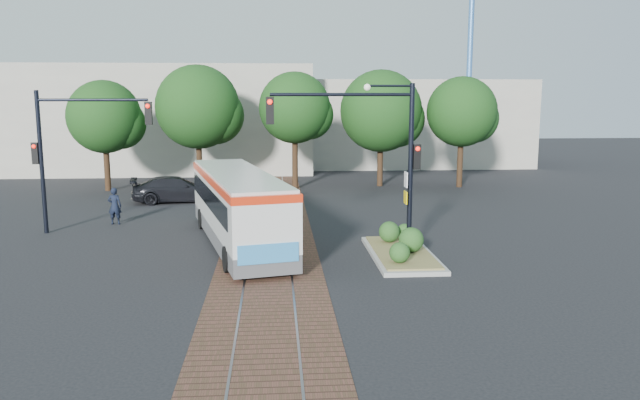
{
  "coord_description": "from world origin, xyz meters",
  "views": [
    {
      "loc": [
        0.25,
        -22.73,
        5.79
      ],
      "look_at": [
        2.06,
        2.1,
        1.6
      ],
      "focal_mm": 35.0,
      "sensor_mm": 36.0,
      "label": 1
    }
  ],
  "objects_px": {
    "parked_car": "(177,189)",
    "signal_pole_left": "(68,142)",
    "traffic_island": "(402,247)",
    "officer": "(115,206)",
    "signal_pole_main": "(377,142)",
    "city_bus": "(238,204)"
  },
  "relations": [
    {
      "from": "parked_car",
      "to": "signal_pole_left",
      "type": "bearing_deg",
      "value": 146.91
    },
    {
      "from": "traffic_island",
      "to": "officer",
      "type": "xyz_separation_m",
      "value": [
        -11.84,
        6.56,
        0.51
      ]
    },
    {
      "from": "signal_pole_main",
      "to": "parked_car",
      "type": "bearing_deg",
      "value": 126.12
    },
    {
      "from": "traffic_island",
      "to": "signal_pole_main",
      "type": "relative_size",
      "value": 0.87
    },
    {
      "from": "city_bus",
      "to": "parked_car",
      "type": "distance_m",
      "value": 10.94
    },
    {
      "from": "signal_pole_left",
      "to": "officer",
      "type": "height_order",
      "value": "signal_pole_left"
    },
    {
      "from": "city_bus",
      "to": "officer",
      "type": "height_order",
      "value": "city_bus"
    },
    {
      "from": "signal_pole_main",
      "to": "signal_pole_left",
      "type": "xyz_separation_m",
      "value": [
        -12.23,
        4.8,
        -0.29
      ]
    },
    {
      "from": "traffic_island",
      "to": "officer",
      "type": "distance_m",
      "value": 13.55
    },
    {
      "from": "signal_pole_main",
      "to": "traffic_island",
      "type": "bearing_deg",
      "value": -5.36
    },
    {
      "from": "city_bus",
      "to": "signal_pole_left",
      "type": "relative_size",
      "value": 1.81
    },
    {
      "from": "city_bus",
      "to": "officer",
      "type": "xyz_separation_m",
      "value": [
        -5.82,
        4.27,
        -0.75
      ]
    },
    {
      "from": "traffic_island",
      "to": "signal_pole_main",
      "type": "bearing_deg",
      "value": 174.64
    },
    {
      "from": "traffic_island",
      "to": "parked_car",
      "type": "height_order",
      "value": "parked_car"
    },
    {
      "from": "signal_pole_main",
      "to": "parked_car",
      "type": "height_order",
      "value": "signal_pole_main"
    },
    {
      "from": "traffic_island",
      "to": "city_bus",
      "type": "bearing_deg",
      "value": 159.18
    },
    {
      "from": "traffic_island",
      "to": "signal_pole_main",
      "type": "height_order",
      "value": "signal_pole_main"
    },
    {
      "from": "traffic_island",
      "to": "parked_car",
      "type": "bearing_deg",
      "value": 128.71
    },
    {
      "from": "city_bus",
      "to": "officer",
      "type": "relative_size",
      "value": 6.45
    },
    {
      "from": "traffic_island",
      "to": "parked_car",
      "type": "xyz_separation_m",
      "value": [
        -9.98,
        12.45,
        0.37
      ]
    },
    {
      "from": "signal_pole_main",
      "to": "signal_pole_left",
      "type": "bearing_deg",
      "value": 158.55
    },
    {
      "from": "city_bus",
      "to": "signal_pole_left",
      "type": "distance_m",
      "value": 7.95
    }
  ]
}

